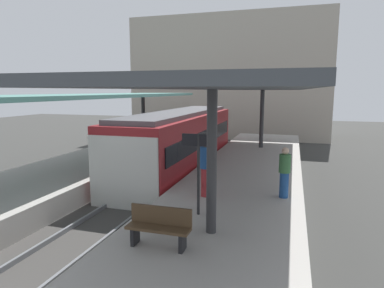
# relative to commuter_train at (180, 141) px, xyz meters

# --- Properties ---
(ground_plane) EXTENTS (80.00, 80.00, 0.00)m
(ground_plane) POSITION_rel_commuter_train_xyz_m (0.00, -3.99, -1.73)
(ground_plane) COLOR #383835
(platform_left) EXTENTS (4.40, 28.00, 1.00)m
(platform_left) POSITION_rel_commuter_train_xyz_m (-3.80, -3.99, -1.23)
(platform_left) COLOR #ADA8A0
(platform_left) RESTS_ON ground_plane
(platform_right) EXTENTS (4.40, 28.00, 1.00)m
(platform_right) POSITION_rel_commuter_train_xyz_m (3.80, -3.99, -1.23)
(platform_right) COLOR #ADA8A0
(platform_right) RESTS_ON ground_plane
(track_ballast) EXTENTS (3.20, 28.00, 0.20)m
(track_ballast) POSITION_rel_commuter_train_xyz_m (0.00, -3.99, -1.63)
(track_ballast) COLOR #423F3D
(track_ballast) RESTS_ON ground_plane
(rail_near_side) EXTENTS (0.08, 28.00, 0.14)m
(rail_near_side) POSITION_rel_commuter_train_xyz_m (-0.72, -3.99, -1.46)
(rail_near_side) COLOR slate
(rail_near_side) RESTS_ON track_ballast
(rail_far_side) EXTENTS (0.08, 28.00, 0.14)m
(rail_far_side) POSITION_rel_commuter_train_xyz_m (0.72, -3.99, -1.46)
(rail_far_side) COLOR slate
(rail_far_side) RESTS_ON track_ballast
(commuter_train) EXTENTS (2.78, 12.37, 3.10)m
(commuter_train) POSITION_rel_commuter_train_xyz_m (0.00, 0.00, 0.00)
(commuter_train) COLOR maroon
(commuter_train) RESTS_ON track_ballast
(canopy_left) EXTENTS (4.18, 21.00, 3.17)m
(canopy_left) POSITION_rel_commuter_train_xyz_m (-3.80, -2.59, 2.32)
(canopy_left) COLOR #333335
(canopy_left) RESTS_ON platform_left
(canopy_right) EXTENTS (4.18, 21.00, 3.54)m
(canopy_right) POSITION_rel_commuter_train_xyz_m (3.80, -2.59, 2.68)
(canopy_right) COLOR #333335
(canopy_right) RESTS_ON platform_right
(platform_bench) EXTENTS (1.40, 0.41, 0.86)m
(platform_bench) POSITION_rel_commuter_train_xyz_m (2.90, -9.91, -0.26)
(platform_bench) COLOR black
(platform_bench) RESTS_ON platform_right
(platform_sign) EXTENTS (0.90, 0.08, 2.21)m
(platform_sign) POSITION_rel_commuter_train_xyz_m (3.19, -7.85, 0.90)
(platform_sign) COLOR #262628
(platform_sign) RESTS_ON platform_right
(passenger_near_bench) EXTENTS (0.36, 0.36, 1.82)m
(passenger_near_bench) POSITION_rel_commuter_train_xyz_m (2.98, -6.26, 0.22)
(passenger_near_bench) COLOR maroon
(passenger_near_bench) RESTS_ON platform_right
(passenger_mid_platform) EXTENTS (0.36, 0.36, 1.60)m
(passenger_mid_platform) POSITION_rel_commuter_train_xyz_m (5.38, -5.66, 0.10)
(passenger_mid_platform) COLOR navy
(passenger_mid_platform) RESTS_ON platform_right
(station_building_backdrop) EXTENTS (18.00, 6.00, 11.00)m
(station_building_backdrop) POSITION_rel_commuter_train_xyz_m (-0.36, 16.01, 3.77)
(station_building_backdrop) COLOR #A89E8E
(station_building_backdrop) RESTS_ON ground_plane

